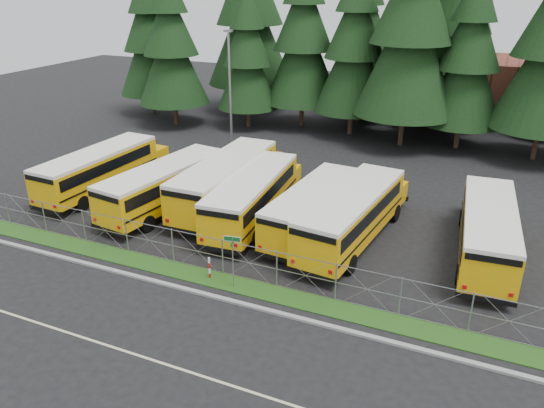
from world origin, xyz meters
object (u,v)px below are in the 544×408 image
(bus_3, at_px, (228,182))
(street_sign, at_px, (233,251))
(striped_bollard, at_px, (209,268))
(bus_2, at_px, (169,187))
(light_standard, at_px, (230,89))
(bus_0, at_px, (102,171))
(bus_5, at_px, (315,209))
(bus_6, at_px, (354,216))
(bus_4, at_px, (255,197))
(bus_east, at_px, (487,232))

(bus_3, relative_size, street_sign, 4.40)
(bus_3, height_order, striped_bollard, bus_3)
(bus_2, distance_m, light_standard, 12.88)
(bus_0, xyz_separation_m, street_sign, (14.29, -7.59, 0.53))
(bus_2, relative_size, striped_bollard, 9.64)
(bus_5, relative_size, bus_6, 0.91)
(light_standard, bearing_deg, bus_0, -110.43)
(bus_4, xyz_separation_m, striped_bollard, (0.91, -7.24, -0.93))
(bus_0, relative_size, striped_bollard, 9.58)
(bus_3, height_order, light_standard, light_standard)
(light_standard, bearing_deg, street_sign, -62.15)
(bus_5, bearing_deg, bus_3, 172.90)
(striped_bollard, bearing_deg, bus_4, 97.13)
(bus_3, relative_size, bus_east, 1.07)
(bus_0, height_order, bus_east, bus_east)
(bus_0, distance_m, striped_bollard, 14.78)
(bus_0, xyz_separation_m, light_standard, (4.25, 11.41, 3.99))
(street_sign, relative_size, striped_bollard, 2.34)
(bus_2, xyz_separation_m, light_standard, (-1.76, 12.12, 3.99))
(bus_0, distance_m, bus_6, 18.33)
(bus_6, distance_m, light_standard, 18.83)
(bus_2, xyz_separation_m, bus_6, (12.32, 0.26, 0.05))
(bus_2, relative_size, street_sign, 4.12)
(bus_0, distance_m, bus_3, 9.40)
(bus_4, bearing_deg, light_standard, 119.20)
(bus_6, relative_size, light_standard, 1.18)
(bus_6, height_order, street_sign, bus_6)
(bus_2, bearing_deg, street_sign, -31.77)
(bus_4, bearing_deg, striped_bollard, -87.24)
(bus_4, height_order, street_sign, bus_4)
(bus_3, height_order, bus_east, bus_3)
(bus_3, xyz_separation_m, street_sign, (4.99, -8.92, 0.41))
(bus_6, bearing_deg, bus_4, -176.77)
(bus_3, bearing_deg, striped_bollard, -68.88)
(bus_5, bearing_deg, striped_bollard, -107.74)
(bus_0, height_order, bus_5, bus_0)
(bus_3, height_order, bus_6, bus_3)
(bus_5, bearing_deg, street_sign, -96.73)
(bus_3, bearing_deg, bus_2, -149.10)
(bus_0, height_order, bus_3, bus_3)
(bus_4, bearing_deg, bus_2, -178.50)
(bus_5, height_order, street_sign, bus_5)
(bus_4, xyz_separation_m, bus_6, (6.43, -0.34, 0.04))
(bus_5, distance_m, street_sign, 7.76)
(light_standard, bearing_deg, bus_2, -81.75)
(bus_3, distance_m, light_standard, 11.93)
(bus_3, bearing_deg, light_standard, 115.73)
(street_sign, xyz_separation_m, light_standard, (-10.04, 19.01, 3.47))
(bus_3, xyz_separation_m, bus_east, (16.07, -0.72, -0.11))
(street_sign, bearing_deg, bus_5, 78.75)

